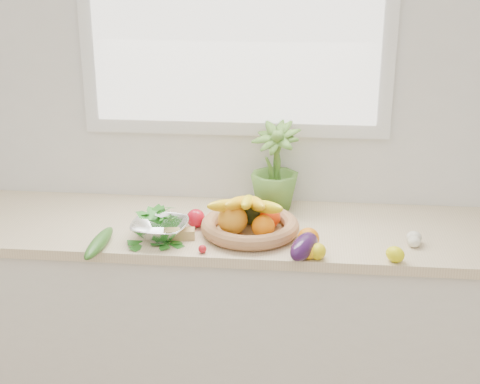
# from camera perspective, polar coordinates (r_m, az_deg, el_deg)

# --- Properties ---
(back_wall) EXTENTS (4.50, 0.02, 2.70)m
(back_wall) POSITION_cam_1_polar(r_m,az_deg,el_deg) (2.86, -0.36, 7.92)
(back_wall) COLOR white
(back_wall) RESTS_ON ground
(counter_cabinet) EXTENTS (2.20, 0.58, 0.86)m
(counter_cabinet) POSITION_cam_1_polar(r_m,az_deg,el_deg) (2.92, -0.95, -11.31)
(counter_cabinet) COLOR silver
(counter_cabinet) RESTS_ON ground
(countertop) EXTENTS (2.24, 0.62, 0.04)m
(countertop) POSITION_cam_1_polar(r_m,az_deg,el_deg) (2.72, -1.01, -3.19)
(countertop) COLOR beige
(countertop) RESTS_ON counter_cabinet
(window_frame) EXTENTS (1.30, 0.03, 1.10)m
(window_frame) POSITION_cam_1_polar(r_m,az_deg,el_deg) (2.78, -0.41, 15.92)
(window_frame) COLOR white
(window_frame) RESTS_ON back_wall
(window_pane) EXTENTS (1.18, 0.01, 0.98)m
(window_pane) POSITION_cam_1_polar(r_m,az_deg,el_deg) (2.76, -0.46, 15.89)
(window_pane) COLOR white
(window_pane) RESTS_ON window_frame
(orange_loose) EXTENTS (0.11, 0.11, 0.08)m
(orange_loose) POSITION_cam_1_polar(r_m,az_deg,el_deg) (2.49, 5.85, -3.97)
(orange_loose) COLOR orange
(orange_loose) RESTS_ON countertop
(lemon_a) EXTENTS (0.08, 0.09, 0.06)m
(lemon_a) POSITION_cam_1_polar(r_m,az_deg,el_deg) (2.42, 5.86, -5.05)
(lemon_a) COLOR #FCB40D
(lemon_a) RESTS_ON countertop
(lemon_b) EXTENTS (0.07, 0.08, 0.06)m
(lemon_b) POSITION_cam_1_polar(r_m,az_deg,el_deg) (2.42, 6.67, -5.05)
(lemon_b) COLOR #DCC20B
(lemon_b) RESTS_ON countertop
(lemon_c) EXTENTS (0.09, 0.09, 0.06)m
(lemon_c) POSITION_cam_1_polar(r_m,az_deg,el_deg) (2.45, 13.10, -5.20)
(lemon_c) COLOR yellow
(lemon_c) RESTS_ON countertop
(apple) EXTENTS (0.09, 0.09, 0.07)m
(apple) POSITION_cam_1_polar(r_m,az_deg,el_deg) (2.68, -3.79, -2.25)
(apple) COLOR red
(apple) RESTS_ON countertop
(ginger) EXTENTS (0.13, 0.07, 0.04)m
(ginger) POSITION_cam_1_polar(r_m,az_deg,el_deg) (2.58, -5.20, -3.59)
(ginger) COLOR tan
(ginger) RESTS_ON countertop
(garlic_a) EXTENTS (0.08, 0.08, 0.05)m
(garlic_a) POSITION_cam_1_polar(r_m,az_deg,el_deg) (2.61, 14.63, -3.78)
(garlic_a) COLOR beige
(garlic_a) RESTS_ON countertop
(garlic_b) EXTENTS (0.05, 0.05, 0.04)m
(garlic_b) POSITION_cam_1_polar(r_m,az_deg,el_deg) (2.69, 4.23, -2.57)
(garlic_b) COLOR white
(garlic_b) RESTS_ON countertop
(garlic_c) EXTENTS (0.06, 0.06, 0.04)m
(garlic_c) POSITION_cam_1_polar(r_m,az_deg,el_deg) (2.59, 14.64, -4.14)
(garlic_c) COLOR silver
(garlic_c) RESTS_ON countertop
(eggplant) EXTENTS (0.14, 0.22, 0.08)m
(eggplant) POSITION_cam_1_polar(r_m,az_deg,el_deg) (2.43, 5.49, -4.62)
(eggplant) COLOR #2C103B
(eggplant) RESTS_ON countertop
(cucumber) EXTENTS (0.06, 0.28, 0.05)m
(cucumber) POSITION_cam_1_polar(r_m,az_deg,el_deg) (2.54, -11.94, -4.27)
(cucumber) COLOR #2A5719
(cucumber) RESTS_ON countertop
(radish) EXTENTS (0.04, 0.04, 0.03)m
(radish) POSITION_cam_1_polar(r_m,az_deg,el_deg) (2.46, -3.23, -4.88)
(radish) COLOR red
(radish) RESTS_ON countertop
(potted_herb) EXTENTS (0.27, 0.27, 0.37)m
(potted_herb) POSITION_cam_1_polar(r_m,az_deg,el_deg) (2.80, 3.00, 2.26)
(potted_herb) COLOR #53832F
(potted_herb) RESTS_ON countertop
(fruit_basket) EXTENTS (0.39, 0.39, 0.19)m
(fruit_basket) POSITION_cam_1_polar(r_m,az_deg,el_deg) (2.60, 0.79, -2.48)
(fruit_basket) COLOR #AB744C
(fruit_basket) RESTS_ON countertop
(colander_with_spinach) EXTENTS (0.23, 0.23, 0.12)m
(colander_with_spinach) POSITION_cam_1_polar(r_m,az_deg,el_deg) (2.58, -6.86, -2.78)
(colander_with_spinach) COLOR silver
(colander_with_spinach) RESTS_ON countertop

